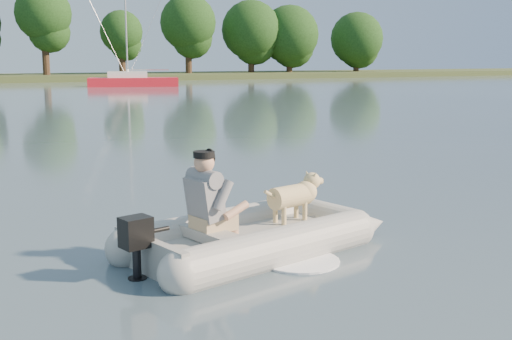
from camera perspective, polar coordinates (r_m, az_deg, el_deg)
name	(u,v)px	position (r m, az deg, el deg)	size (l,w,h in m)	color
water	(285,259)	(7.94, 2.63, -7.91)	(160.00, 160.00, 0.00)	slate
shore_bank	(6,78)	(68.87, -21.33, 7.59)	(160.00, 12.00, 0.70)	#47512D
treeline	(64,27)	(68.49, -16.67, 12.07)	(84.66, 7.35, 9.27)	#332316
dinghy	(255,203)	(8.17, -0.10, -2.91)	(4.96, 3.74, 1.43)	#A9A9A4
man	(206,195)	(7.74, -4.47, -2.24)	(0.75, 0.64, 1.12)	slate
dog	(290,200)	(8.66, 3.06, -2.70)	(0.97, 0.34, 0.64)	#D4B87A
outboard_motor	(136,251)	(7.29, -10.58, -7.08)	(0.43, 0.30, 0.82)	black
sailboat	(133,81)	(53.67, -10.92, 7.77)	(7.49, 3.84, 9.87)	red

